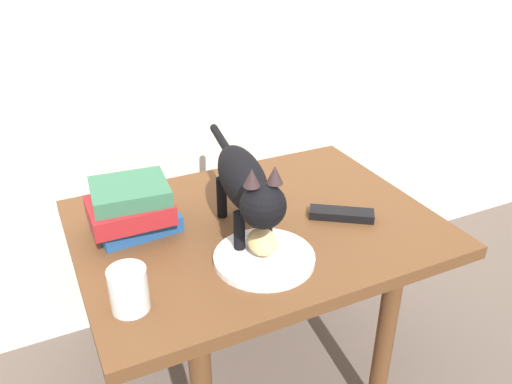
% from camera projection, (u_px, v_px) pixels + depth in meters
% --- Properties ---
extents(ground_plane, '(6.00, 6.00, 0.00)m').
position_uv_depth(ground_plane, '(256.00, 378.00, 1.44)').
color(ground_plane, brown).
extents(side_table, '(0.82, 0.61, 0.51)m').
position_uv_depth(side_table, '(256.00, 246.00, 1.23)').
color(side_table, brown).
rests_on(side_table, ground).
extents(plate, '(0.21, 0.21, 0.01)m').
position_uv_depth(plate, '(264.00, 258.00, 1.06)').
color(plate, white).
rests_on(plate, side_table).
extents(bread_roll, '(0.07, 0.09, 0.05)m').
position_uv_depth(bread_roll, '(262.00, 242.00, 1.06)').
color(bread_roll, '#E0BC7A').
rests_on(bread_roll, plate).
extents(cat, '(0.13, 0.48, 0.23)m').
position_uv_depth(cat, '(246.00, 184.00, 1.08)').
color(cat, black).
rests_on(cat, side_table).
extents(book_stack, '(0.19, 0.16, 0.12)m').
position_uv_depth(book_stack, '(132.00, 208.00, 1.14)').
color(book_stack, '#1E4C8C').
rests_on(book_stack, side_table).
extents(candle_jar, '(0.07, 0.07, 0.08)m').
position_uv_depth(candle_jar, '(129.00, 292.00, 0.92)').
color(candle_jar, silver).
rests_on(candle_jar, side_table).
extents(tv_remote, '(0.15, 0.12, 0.02)m').
position_uv_depth(tv_remote, '(341.00, 214.00, 1.21)').
color(tv_remote, black).
rests_on(tv_remote, side_table).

